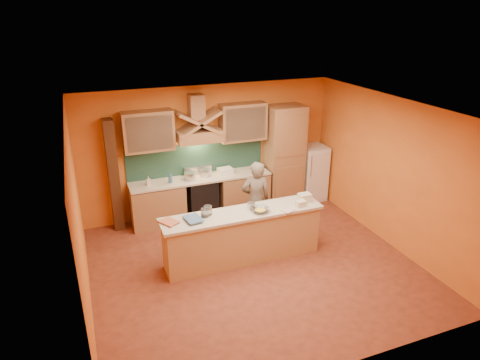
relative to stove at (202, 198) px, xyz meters
name	(u,v)px	position (x,y,z in m)	size (l,w,h in m)	color
floor	(254,266)	(0.30, -2.20, -0.45)	(5.50, 5.00, 0.01)	brown
ceiling	(256,110)	(0.30, -2.20, 2.35)	(5.50, 5.00, 0.01)	white
wall_back	(210,150)	(0.30, 0.30, 0.95)	(5.50, 0.02, 2.80)	orange
wall_front	(340,277)	(0.30, -4.70, 0.95)	(5.50, 0.02, 2.80)	orange
wall_left	(79,222)	(-2.45, -2.20, 0.95)	(0.02, 5.00, 2.80)	orange
wall_right	(390,172)	(3.05, -2.20, 0.95)	(0.02, 5.00, 2.80)	orange
base_cabinet_left	(158,205)	(-0.95, 0.00, -0.02)	(1.10, 0.60, 0.86)	#A4734B
base_cabinet_right	(243,192)	(0.95, 0.00, -0.02)	(1.10, 0.60, 0.86)	#A4734B
counter_top	(201,178)	(0.00, 0.00, 0.45)	(3.00, 0.62, 0.04)	beige
stove	(202,198)	(0.00, 0.00, 0.00)	(0.60, 0.58, 0.90)	black
backsplash	(197,159)	(0.00, 0.28, 0.80)	(3.00, 0.03, 0.70)	#1B3C32
range_hood	(199,136)	(0.00, 0.05, 1.37)	(0.92, 0.50, 0.24)	#A4734B
hood_chimney	(196,107)	(0.00, 0.15, 1.95)	(0.30, 0.30, 0.50)	#A4734B
upper_cabinet_left	(148,131)	(-1.00, 0.12, 1.55)	(1.00, 0.35, 0.80)	#A4734B
upper_cabinet_right	(243,122)	(1.00, 0.12, 1.55)	(1.00, 0.35, 0.80)	#A4734B
pantry_column	(284,156)	(1.95, 0.00, 0.70)	(0.80, 0.60, 2.30)	#A4734B
fridge	(312,173)	(2.70, 0.00, 0.20)	(0.58, 0.60, 1.30)	white
trim_column_left	(114,176)	(-1.75, 0.15, 0.70)	(0.20, 0.30, 2.30)	#472816
island_body	(243,237)	(0.20, -1.90, -0.01)	(2.80, 0.55, 0.88)	tan
island_top	(243,213)	(0.20, -1.90, 0.47)	(2.90, 0.62, 0.05)	beige
person	(255,200)	(0.75, -1.18, 0.33)	(0.57, 0.37, 1.57)	#70665B
pot_large	(190,177)	(-0.24, -0.02, 0.52)	(0.24, 0.24, 0.15)	#B2B1B8
pot_small	(205,174)	(0.11, 0.05, 0.53)	(0.22, 0.22, 0.15)	silver
soap_bottle_a	(148,181)	(-1.10, -0.03, 0.56)	(0.09, 0.09, 0.19)	silver
soap_bottle_b	(170,178)	(-0.66, -0.06, 0.58)	(0.09, 0.09, 0.23)	#33638E
bowl_back	(259,166)	(1.38, 0.08, 0.50)	(0.22, 0.22, 0.07)	white
dish_rack	(225,171)	(0.57, 0.07, 0.52)	(0.30, 0.24, 0.11)	white
book_lower	(164,225)	(-1.18, -1.89, 0.51)	(0.23, 0.31, 0.03)	#BE6143
book_upper	(186,221)	(-0.82, -1.92, 0.53)	(0.26, 0.35, 0.03)	#456899
jar_large	(208,210)	(-0.39, -1.77, 0.57)	(0.14, 0.14, 0.16)	white
jar_small	(205,213)	(-0.47, -1.83, 0.57)	(0.13, 0.13, 0.14)	white
kitchen_scale	(251,206)	(0.40, -1.82, 0.54)	(0.11, 0.11, 0.09)	white
mixing_bowl	(260,210)	(0.49, -2.00, 0.53)	(0.31, 0.31, 0.08)	white
cloth	(289,210)	(0.98, -2.13, 0.50)	(0.23, 0.17, 0.02)	beige
grocery_bag_a	(305,197)	(1.43, -1.88, 0.57)	(0.22, 0.18, 0.14)	beige
grocery_bag_b	(301,204)	(1.26, -2.06, 0.55)	(0.18, 0.14, 0.11)	beige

